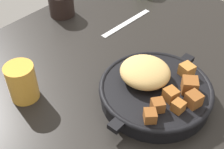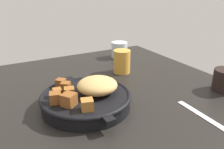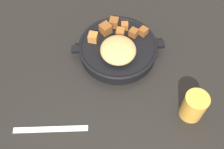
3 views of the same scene
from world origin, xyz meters
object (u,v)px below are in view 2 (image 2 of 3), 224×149
(cast_iron_skillet, at_px, (87,97))
(butter_knife, at_px, (207,118))
(water_glass_short, at_px, (119,50))
(juice_glass_amber, at_px, (122,61))

(cast_iron_skillet, distance_m, butter_knife, 0.31)
(butter_knife, distance_m, water_glass_short, 0.56)
(cast_iron_skillet, distance_m, juice_glass_amber, 0.28)
(cast_iron_skillet, xyz_separation_m, butter_knife, (0.20, 0.24, -0.03))
(butter_knife, xyz_separation_m, water_glass_short, (-0.55, 0.07, 0.03))
(juice_glass_amber, distance_m, water_glass_short, 0.19)
(juice_glass_amber, bearing_deg, butter_knife, 2.81)
(cast_iron_skillet, relative_size, butter_knife, 1.44)
(butter_knife, height_order, juice_glass_amber, juice_glass_amber)
(cast_iron_skillet, height_order, juice_glass_amber, juice_glass_amber)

